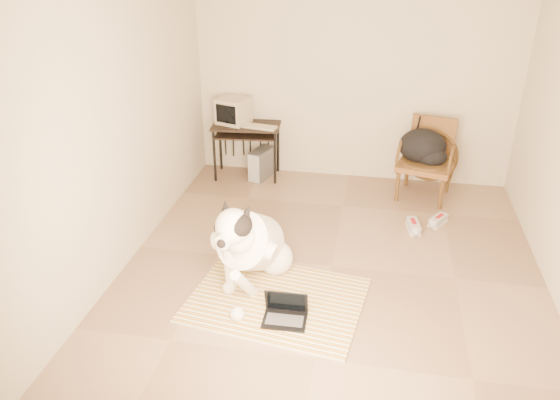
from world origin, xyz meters
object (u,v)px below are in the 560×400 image
(dog, at_px, (251,245))
(crt_monitor, at_px, (233,111))
(computer_desk, at_px, (246,132))
(laptop, at_px, (285,312))
(rattan_chair, at_px, (427,159))
(backpack, at_px, (424,148))
(pc_tower, at_px, (262,164))

(dog, relative_size, crt_monitor, 3.00)
(computer_desk, bearing_deg, laptop, -70.31)
(dog, xyz_separation_m, rattan_chair, (1.67, 2.19, 0.09))
(computer_desk, bearing_deg, dog, -75.35)
(backpack, bearing_deg, dog, -126.78)
(laptop, bearing_deg, computer_desk, 109.69)
(laptop, relative_size, pc_tower, 0.82)
(laptop, xyz_separation_m, crt_monitor, (-1.20, 2.92, 0.80))
(dog, bearing_deg, crt_monitor, 108.18)
(pc_tower, bearing_deg, rattan_chair, -3.61)
(dog, relative_size, pc_tower, 3.00)
(crt_monitor, bearing_deg, backpack, -5.23)
(laptop, xyz_separation_m, pc_tower, (-0.82, 2.85, 0.12))
(laptop, distance_m, pc_tower, 2.97)
(laptop, distance_m, crt_monitor, 3.25)
(dog, relative_size, rattan_chair, 1.45)
(rattan_chair, bearing_deg, crt_monitor, 175.49)
(rattan_chair, bearing_deg, pc_tower, 176.39)
(computer_desk, bearing_deg, backpack, -4.37)
(laptop, height_order, crt_monitor, crt_monitor)
(dog, bearing_deg, backpack, 53.22)
(computer_desk, distance_m, rattan_chair, 2.29)
(pc_tower, bearing_deg, computer_desk, 176.27)
(computer_desk, bearing_deg, rattan_chair, -3.62)
(laptop, xyz_separation_m, backpack, (1.21, 2.70, 0.55))
(computer_desk, relative_size, backpack, 1.58)
(computer_desk, distance_m, backpack, 2.24)
(backpack, bearing_deg, crt_monitor, 174.77)
(laptop, bearing_deg, pc_tower, 106.12)
(crt_monitor, xyz_separation_m, pc_tower, (0.37, -0.06, -0.68))
(computer_desk, height_order, crt_monitor, crt_monitor)
(dog, height_order, pc_tower, dog)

